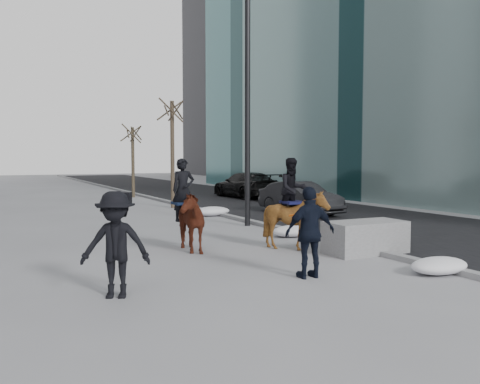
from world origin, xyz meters
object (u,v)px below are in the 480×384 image
mounted_right (295,213)px  car_near (300,198)px  mounted_left (185,217)px  planter (365,237)px

mounted_right → car_near: bearing=55.2°
car_near → mounted_left: size_ratio=1.74×
planter → mounted_right: mounted_right is taller
planter → car_near: bearing=66.9°
car_near → mounted_right: bearing=-130.3°
car_near → mounted_right: 7.96m
planter → mounted_right: (-1.25, 1.16, 0.53)m
car_near → mounted_left: 8.88m
planter → car_near: (3.29, 7.69, 0.27)m
planter → mounted_right: 1.79m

